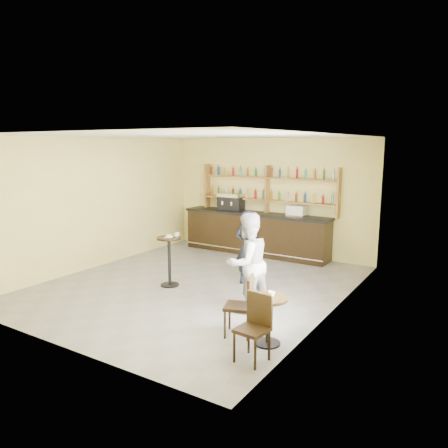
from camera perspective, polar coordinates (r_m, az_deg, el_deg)
The scene contains 23 objects.
floor at distance 9.64m, azimuth -3.57°, elevation -7.94°, with size 7.00×7.00×0.00m, color slate.
ceiling at distance 9.16m, azimuth -3.80°, elevation 11.43°, with size 7.00×7.00×0.00m, color white.
wall_back at distance 12.25m, azimuth 5.95°, elevation 3.62°, with size 7.00×7.00×0.00m, color #F6E88B.
wall_front at distance 6.80m, azimuth -21.21°, elevation -2.43°, with size 7.00×7.00×0.00m, color #F6E88B.
wall_left at distance 11.27m, azimuth -16.16°, elevation 2.68°, with size 7.00×7.00×0.00m, color #F6E88B.
wall_right at distance 7.92m, azimuth 14.22°, elevation -0.32°, with size 7.00×7.00×0.00m, color #F6E88B.
window_pane at distance 6.79m, azimuth 11.06°, elevation -1.07°, with size 2.00×2.00×0.00m, color white.
window_frame at distance 6.79m, azimuth 11.01°, elevation -1.07°, with size 0.04×1.70×2.10m, color black, non-canonical shape.
shelf_unit at distance 12.11m, azimuth 5.69°, elevation 4.54°, with size 4.00×0.26×1.40m, color brown, non-canonical shape.
liquor_bottles at distance 12.10m, azimuth 5.71°, elevation 5.35°, with size 3.68×0.10×1.00m, color #8C5919, non-canonical shape.
bar_counter at distance 12.21m, azimuth 4.14°, elevation -1.22°, with size 4.29×0.84×1.16m, color black, non-canonical shape.
espresso_machine at distance 12.47m, azimuth 0.93°, elevation 2.90°, with size 0.69×0.44×0.49m, color black, non-canonical shape.
pastry_case at distance 11.58m, azimuth 9.49°, elevation 1.68°, with size 0.48×0.39×0.29m, color silver, non-canonical shape.
pedestal_table at distance 9.51m, azimuth -7.15°, elevation -4.89°, with size 0.52×0.52×1.08m, color black, non-canonical shape.
napkin at distance 9.38m, azimuth -7.22°, elevation -1.70°, with size 0.17×0.17×0.00m, color white.
donut at distance 9.36m, azimuth -7.21°, elevation -1.57°, with size 0.13×0.13×0.05m, color #E5B553.
cup_pedestal at distance 9.36m, azimuth -6.17°, elevation -1.42°, with size 0.12×0.12×0.09m, color white.
man_main at distance 9.47m, azimuth 3.13°, elevation -3.12°, with size 0.60×0.39×1.64m, color black.
cafe_table at distance 6.83m, azimuth 5.75°, elevation -12.47°, with size 0.60×0.60×0.76m, color black, non-canonical shape.
cup_cafe at distance 6.66m, azimuth 6.21°, elevation -9.16°, with size 0.10×0.10×0.10m, color white.
chair_west at distance 7.07m, azimuth 1.89°, elevation -10.61°, with size 0.43×0.43×0.99m, color black, non-canonical shape.
chair_south at distance 6.28m, azimuth 3.68°, elevation -13.55°, with size 0.42×0.42×0.96m, color black, non-canonical shape.
patron_second at distance 7.93m, azimuth 3.07°, elevation -5.08°, with size 0.89×0.69×1.83m, color #9B9CA1.
Camera 1 is at (5.37, -7.42, 3.02)m, focal length 35.00 mm.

